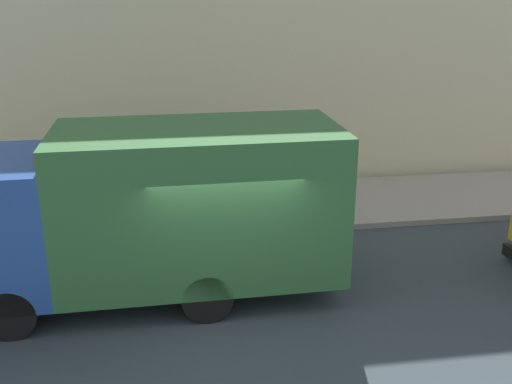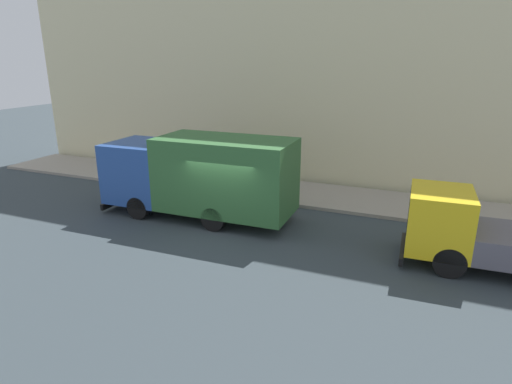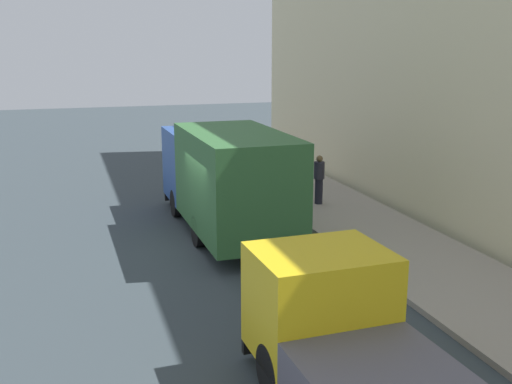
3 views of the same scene
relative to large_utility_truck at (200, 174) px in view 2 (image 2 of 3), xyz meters
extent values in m
plane|color=#343E44|center=(-0.63, -1.45, -1.69)|extent=(80.00, 80.00, 0.00)
cube|color=#9E9588|center=(4.06, -1.45, -1.62)|extent=(3.39, 30.00, 0.14)
cube|color=beige|center=(6.26, -1.45, 4.78)|extent=(0.50, 30.00, 12.95)
cube|color=#254A98|center=(-0.04, 2.57, -0.11)|extent=(2.47, 2.37, 2.29)
cube|color=black|center=(-0.06, 3.72, 0.16)|extent=(2.05, 0.09, 1.28)
cube|color=#316433|center=(0.02, -1.07, 0.08)|extent=(2.51, 4.99, 2.68)
cube|color=black|center=(-0.06, 3.80, -1.45)|extent=(2.34, 0.15, 0.24)
cylinder|color=black|center=(-1.10, 2.09, -1.26)|extent=(0.31, 0.88, 0.87)
cylinder|color=black|center=(1.04, 2.12, -1.26)|extent=(0.31, 0.88, 0.87)
cylinder|color=black|center=(-1.05, -1.09, -1.26)|extent=(0.31, 0.88, 0.87)
cylinder|color=black|center=(1.08, -1.06, -1.26)|extent=(0.31, 0.88, 0.87)
cube|color=yellow|center=(-0.61, -8.36, -0.36)|extent=(2.20, 1.80, 1.77)
cube|color=black|center=(-0.63, -7.52, -0.15)|extent=(1.80, 0.12, 0.99)
cube|color=black|center=(-0.64, -7.44, -1.45)|extent=(2.06, 0.19, 0.24)
cylinder|color=black|center=(-1.52, -8.74, -1.25)|extent=(0.33, 0.91, 0.90)
cylinder|color=black|center=(0.33, -8.68, -1.25)|extent=(0.33, 0.91, 0.90)
cylinder|color=brown|center=(4.12, 3.91, -1.15)|extent=(0.35, 0.35, 0.82)
cylinder|color=#528D41|center=(4.12, 3.91, -0.45)|extent=(0.46, 0.46, 0.57)
sphere|color=brown|center=(4.12, 3.91, -0.05)|extent=(0.22, 0.22, 0.22)
cylinder|color=black|center=(3.69, 1.73, -1.12)|extent=(0.36, 0.36, 0.86)
cylinder|color=#282832|center=(3.69, 1.73, -0.40)|extent=(0.48, 0.48, 0.58)
sphere|color=brown|center=(3.69, 1.73, 0.00)|extent=(0.22, 0.22, 0.22)
cylinder|color=#45364E|center=(3.83, 4.52, -1.13)|extent=(0.37, 0.37, 0.85)
cylinder|color=#2E518A|center=(3.83, 4.52, -0.38)|extent=(0.50, 0.50, 0.64)
sphere|color=#91644A|center=(3.83, 4.52, 0.05)|extent=(0.22, 0.22, 0.22)
cone|color=orange|center=(2.78, 4.48, -1.22)|extent=(0.47, 0.47, 0.68)
camera|label=1|loc=(-9.92, -0.58, 3.73)|focal=41.44mm
camera|label=2|loc=(-13.50, -7.85, 4.22)|focal=30.01mm
camera|label=3|loc=(-4.38, -16.94, 3.76)|focal=43.13mm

